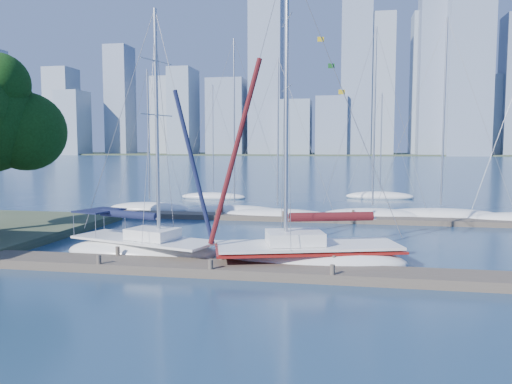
# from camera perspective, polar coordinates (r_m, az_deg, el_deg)

# --- Properties ---
(ground) EXTENTS (700.00, 700.00, 0.00)m
(ground) POSITION_cam_1_polar(r_m,az_deg,el_deg) (21.94, -4.56, -9.23)
(ground) COLOR navy
(ground) RESTS_ON ground
(near_dock) EXTENTS (26.00, 2.00, 0.40)m
(near_dock) POSITION_cam_1_polar(r_m,az_deg,el_deg) (21.89, -4.56, -8.72)
(near_dock) COLOR #4F443A
(near_dock) RESTS_ON ground
(far_dock) EXTENTS (30.00, 1.80, 0.36)m
(far_dock) POSITION_cam_1_polar(r_m,az_deg,el_deg) (37.07, 4.85, -3.00)
(far_dock) COLOR #4F443A
(far_dock) RESTS_ON ground
(far_shore) EXTENTS (800.00, 100.00, 1.50)m
(far_shore) POSITION_cam_1_polar(r_m,az_deg,el_deg) (340.61, 9.47, 4.24)
(far_shore) COLOR #38472D
(far_shore) RESTS_ON ground
(sailboat_navy) EXTENTS (8.46, 4.87, 12.46)m
(sailboat_navy) POSITION_cam_1_polar(r_m,az_deg,el_deg) (25.34, -12.70, -5.10)
(sailboat_navy) COLOR white
(sailboat_navy) RESTS_ON ground
(sailboat_maroon) EXTENTS (9.33, 5.27, 14.37)m
(sailboat_maroon) POSITION_cam_1_polar(r_m,az_deg,el_deg) (22.94, 5.92, -5.81)
(sailboat_maroon) COLOR white
(sailboat_maroon) RESTS_ON ground
(bg_boat_0) EXTENTS (7.56, 4.76, 12.17)m
(bg_boat_0) POSITION_cam_1_polar(r_m,az_deg,el_deg) (43.04, -12.04, -1.83)
(bg_boat_0) COLOR white
(bg_boat_0) RESTS_ON ground
(bg_boat_1) EXTENTS (8.49, 4.37, 14.22)m
(bg_boat_1) POSITION_cam_1_polar(r_m,az_deg,el_deg) (40.14, -2.46, -2.22)
(bg_boat_1) COLOR white
(bg_boat_1) RESTS_ON ground
(bg_boat_2) EXTENTS (8.97, 4.68, 12.30)m
(bg_boat_2) POSITION_cam_1_polar(r_m,az_deg,el_deg) (37.79, 2.49, -2.71)
(bg_boat_2) COLOR white
(bg_boat_2) RESTS_ON ground
(bg_boat_3) EXTENTS (8.03, 4.15, 14.59)m
(bg_boat_3) POSITION_cam_1_polar(r_m,az_deg,el_deg) (38.76, 13.16, -2.59)
(bg_boat_3) COLOR white
(bg_boat_3) RESTS_ON ground
(bg_boat_4) EXTENTS (9.98, 6.07, 15.19)m
(bg_boat_4) POSITION_cam_1_polar(r_m,az_deg,el_deg) (39.88, 20.35, -2.56)
(bg_boat_4) COLOR white
(bg_boat_4) RESTS_ON ground
(bg_boat_6) EXTENTS (7.17, 3.28, 12.10)m
(bg_boat_6) POSITION_cam_1_polar(r_m,az_deg,el_deg) (52.67, -4.88, -0.50)
(bg_boat_6) COLOR white
(bg_boat_6) RESTS_ON ground
(bg_boat_7) EXTENTS (7.34, 4.67, 11.30)m
(bg_boat_7) POSITION_cam_1_polar(r_m,az_deg,el_deg) (54.27, 13.96, -0.45)
(bg_boat_7) COLOR white
(bg_boat_7) RESTS_ON ground
(skyline) EXTENTS (502.21, 51.31, 116.89)m
(skyline) POSITION_cam_1_polar(r_m,az_deg,el_deg) (312.95, 13.72, 10.88)
(skyline) COLOR #8397AA
(skyline) RESTS_ON ground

